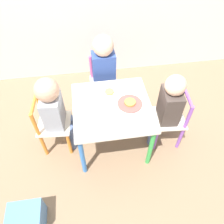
# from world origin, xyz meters

# --- Properties ---
(ground_plane) EXTENTS (6.00, 6.00, 0.00)m
(ground_plane) POSITION_xyz_m (0.00, 0.00, 0.00)
(ground_plane) COLOR #7F664C
(kids_table) EXTENTS (0.60, 0.60, 0.46)m
(kids_table) POSITION_xyz_m (0.00, 0.00, 0.40)
(kids_table) COLOR silver
(kids_table) RESTS_ON ground_plane
(chair_pink) EXTENTS (0.26, 0.26, 0.53)m
(chair_pink) POSITION_xyz_m (-0.01, 0.50, 0.26)
(chair_pink) COLOR silver
(chair_pink) RESTS_ON ground_plane
(chair_purple) EXTENTS (0.28, 0.28, 0.53)m
(chair_purple) POSITION_xyz_m (0.49, -0.04, 0.26)
(chair_purple) COLOR silver
(chair_purple) RESTS_ON ground_plane
(chair_orange) EXTENTS (0.28, 0.28, 0.53)m
(chair_orange) POSITION_xyz_m (-0.49, 0.04, 0.26)
(chair_orange) COLOR silver
(chair_orange) RESTS_ON ground_plane
(child_back) EXTENTS (0.20, 0.22, 0.79)m
(child_back) POSITION_xyz_m (-0.01, 0.44, 0.49)
(child_back) COLOR #4C608E
(child_back) RESTS_ON ground_plane
(child_right) EXTENTS (0.22, 0.21, 0.72)m
(child_right) POSITION_xyz_m (0.43, -0.04, 0.43)
(child_right) COLOR #4C608E
(child_right) RESTS_ON ground_plane
(child_left) EXTENTS (0.23, 0.21, 0.74)m
(child_left) POSITION_xyz_m (-0.43, 0.04, 0.46)
(child_left) COLOR #4C608E
(child_left) RESTS_ON ground_plane
(plate_back) EXTENTS (0.16, 0.16, 0.03)m
(plate_back) POSITION_xyz_m (0.00, 0.14, 0.47)
(plate_back) COLOR white
(plate_back) RESTS_ON kids_table
(plate_right) EXTENTS (0.19, 0.19, 0.03)m
(plate_right) POSITION_xyz_m (0.14, 0.00, 0.47)
(plate_right) COLOR #E54C47
(plate_right) RESTS_ON kids_table
(storage_bin) EXTENTS (0.22, 0.17, 0.19)m
(storage_bin) POSITION_xyz_m (-0.68, -0.60, 0.10)
(storage_bin) COLOR #4C7FB7
(storage_bin) RESTS_ON ground_plane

